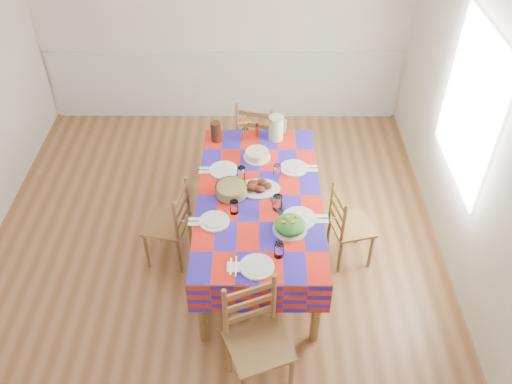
# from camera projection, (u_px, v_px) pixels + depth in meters

# --- Properties ---
(room) EXTENTS (4.58, 5.08, 2.78)m
(room) POSITION_uv_depth(u_px,v_px,m) (206.00, 141.00, 4.46)
(room) COLOR brown
(room) RESTS_ON ground
(wainscot) EXTENTS (4.41, 0.06, 0.92)m
(wainscot) POSITION_uv_depth(u_px,v_px,m) (224.00, 83.00, 6.91)
(wainscot) COLOR silver
(wainscot) RESTS_ON room
(window_right) EXTENTS (0.00, 1.40, 1.40)m
(window_right) POSITION_uv_depth(u_px,v_px,m) (470.00, 106.00, 4.58)
(window_right) COLOR white
(window_right) RESTS_ON room
(dining_table) EXTENTS (1.10, 2.05, 0.80)m
(dining_table) POSITION_uv_depth(u_px,v_px,m) (259.00, 203.00, 4.84)
(dining_table) COLOR brown
(dining_table) RESTS_ON room
(setting_near_head) EXTENTS (0.44, 0.29, 0.13)m
(setting_near_head) POSITION_uv_depth(u_px,v_px,m) (264.00, 260.00, 4.16)
(setting_near_head) COLOR silver
(setting_near_head) RESTS_ON dining_table
(setting_left_near) EXTENTS (0.47, 0.28, 0.12)m
(setting_left_near) POSITION_uv_depth(u_px,v_px,m) (221.00, 216.00, 4.54)
(setting_left_near) COLOR silver
(setting_left_near) RESTS_ON dining_table
(setting_left_far) EXTENTS (0.49, 0.29, 0.13)m
(setting_left_far) POSITION_uv_depth(u_px,v_px,m) (229.00, 171.00, 5.00)
(setting_left_far) COLOR silver
(setting_left_far) RESTS_ON dining_table
(setting_right_near) EXTENTS (0.55, 0.31, 0.14)m
(setting_right_near) POSITION_uv_depth(u_px,v_px,m) (292.00, 212.00, 4.57)
(setting_right_near) COLOR silver
(setting_right_near) RESTS_ON dining_table
(setting_right_far) EXTENTS (0.49, 0.28, 0.12)m
(setting_right_far) POSITION_uv_depth(u_px,v_px,m) (289.00, 169.00, 5.02)
(setting_right_far) COLOR silver
(setting_right_far) RESTS_ON dining_table
(meat_platter) EXTENTS (0.38, 0.28, 0.07)m
(meat_platter) POSITION_uv_depth(u_px,v_px,m) (259.00, 187.00, 4.82)
(meat_platter) COLOR silver
(meat_platter) RESTS_ON dining_table
(salad_platter) EXTENTS (0.29, 0.29, 0.12)m
(salad_platter) POSITION_uv_depth(u_px,v_px,m) (290.00, 225.00, 4.43)
(salad_platter) COLOR silver
(salad_platter) RESTS_ON dining_table
(pasta_bowl) EXTENTS (0.28, 0.28, 0.10)m
(pasta_bowl) POSITION_uv_depth(u_px,v_px,m) (231.00, 190.00, 4.76)
(pasta_bowl) COLOR white
(pasta_bowl) RESTS_ON dining_table
(cake) EXTENTS (0.26, 0.26, 0.07)m
(cake) POSITION_uv_depth(u_px,v_px,m) (257.00, 155.00, 5.18)
(cake) COLOR silver
(cake) RESTS_ON dining_table
(serving_utensils) EXTENTS (0.15, 0.34, 0.01)m
(serving_utensils) POSITION_uv_depth(u_px,v_px,m) (278.00, 204.00, 4.69)
(serving_utensils) COLOR black
(serving_utensils) RESTS_ON dining_table
(flower_vase) EXTENTS (0.14, 0.11, 0.22)m
(flower_vase) POSITION_uv_depth(u_px,v_px,m) (245.00, 131.00, 5.39)
(flower_vase) COLOR white
(flower_vase) RESTS_ON dining_table
(hot_sauce) EXTENTS (0.04, 0.04, 0.15)m
(hot_sauce) POSITION_uv_depth(u_px,v_px,m) (257.00, 130.00, 5.42)
(hot_sauce) COLOR #B42F0E
(hot_sauce) RESTS_ON dining_table
(green_pitcher) EXTENTS (0.15, 0.15, 0.26)m
(green_pitcher) POSITION_uv_depth(u_px,v_px,m) (276.00, 128.00, 5.36)
(green_pitcher) COLOR #B0D193
(green_pitcher) RESTS_ON dining_table
(tea_pitcher) EXTENTS (0.10, 0.10, 0.21)m
(tea_pitcher) POSITION_uv_depth(u_px,v_px,m) (216.00, 132.00, 5.35)
(tea_pitcher) COLOR black
(tea_pitcher) RESTS_ON dining_table
(name_card) EXTENTS (0.08, 0.03, 0.02)m
(name_card) POSITION_uv_depth(u_px,v_px,m) (255.00, 279.00, 4.05)
(name_card) COLOR silver
(name_card) RESTS_ON dining_table
(chair_near) EXTENTS (0.56, 0.55, 1.00)m
(chair_near) POSITION_uv_depth(u_px,v_px,m) (257.00, 341.00, 4.01)
(chair_near) COLOR brown
(chair_near) RESTS_ON room
(chair_far) EXTENTS (0.53, 0.52, 0.99)m
(chair_far) POSITION_uv_depth(u_px,v_px,m) (258.00, 139.00, 5.97)
(chair_far) COLOR brown
(chair_far) RESTS_ON room
(chair_left) EXTENTS (0.45, 0.46, 0.89)m
(chair_left) POSITION_uv_depth(u_px,v_px,m) (170.00, 224.00, 5.02)
(chair_left) COLOR brown
(chair_left) RESTS_ON room
(chair_right) EXTENTS (0.44, 0.45, 0.86)m
(chair_right) POSITION_uv_depth(u_px,v_px,m) (348.00, 226.00, 5.02)
(chair_right) COLOR brown
(chair_right) RESTS_ON room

